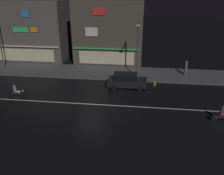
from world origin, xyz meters
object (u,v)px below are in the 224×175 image
Objects in this scene: motorcycle_lead at (222,115)px; motorcycle_opposite_lane at (16,92)px; streetlamp_mid at (137,46)px; parked_car_near_kerb at (127,81)px; pedestrian_on_sidewalk at (186,68)px; traffic_cone at (155,83)px.

motorcycle_lead is 1.00× the size of motorcycle_opposite_lane.
streetlamp_mid is 4.68m from parked_car_near_kerb.
pedestrian_on_sidewalk is 10.91m from motorcycle_lead.
motorcycle_opposite_lane is (-11.18, -3.82, -0.24)m from parked_car_near_kerb.
streetlamp_mid is 12.11× the size of traffic_cone.
traffic_cone is (-3.99, -3.45, -0.73)m from pedestrian_on_sidewalk.
parked_car_near_kerb is 10.56m from motorcycle_lead.
motorcycle_lead is at bearing 124.11° from pedestrian_on_sidewalk.
streetlamp_mid is 3.59× the size of pedestrian_on_sidewalk.
pedestrian_on_sidewalk is 0.43× the size of parked_car_near_kerb.
parked_car_near_kerb is (-7.20, -4.66, -0.14)m from pedestrian_on_sidewalk.
pedestrian_on_sidewalk reaches higher than parked_car_near_kerb.
traffic_cone is (14.39, 5.02, -0.36)m from motorcycle_opposite_lane.
motorcycle_opposite_lane is (-12.17, -7.05, -3.47)m from streetlamp_mid.
pedestrian_on_sidewalk is 0.98× the size of motorcycle_lead.
motorcycle_lead and motorcycle_opposite_lane have the same top height.
streetlamp_mid is 7.08m from pedestrian_on_sidewalk.
motorcycle_lead is 9.12m from traffic_cone.
traffic_cone is (3.21, 1.20, -0.59)m from parked_car_near_kerb.
traffic_cone is at bearing -42.43° from streetlamp_mid.
streetlamp_mid reaches higher than parked_car_near_kerb.
pedestrian_on_sidewalk is at bearing -85.10° from motorcycle_lead.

